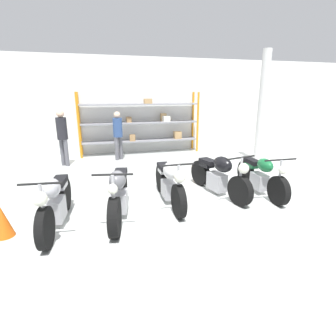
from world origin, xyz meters
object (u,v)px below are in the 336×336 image
person_near_rack (118,132)px  motorcycle_black (219,175)px  person_browsing (62,133)px  shelving_rack (143,123)px  motorcycle_green (261,176)px  motorcycle_white (169,182)px  traffic_cone (2,221)px  motorcycle_grey (119,194)px  motorcycle_silver (55,202)px

person_near_rack → motorcycle_black: bearing=170.5°
person_near_rack → person_browsing: bearing=66.3°
shelving_rack → motorcycle_green: bearing=-69.5°
motorcycle_white → traffic_cone: motorcycle_white is taller
motorcycle_grey → person_browsing: size_ratio=1.16×
motorcycle_black → motorcycle_white: bearing=-93.3°
motorcycle_black → person_browsing: size_ratio=1.16×
shelving_rack → person_near_rack: 1.34m
traffic_cone → shelving_rack: bearing=59.3°
person_browsing → motorcycle_black: bearing=86.5°
shelving_rack → motorcycle_green: shelving_rack is taller
motorcycle_silver → motorcycle_green: bearing=101.7°
motorcycle_grey → motorcycle_green: (3.29, 0.37, -0.02)m
person_near_rack → shelving_rack: bearing=-86.6°
shelving_rack → motorcycle_grey: bearing=-104.8°
traffic_cone → motorcycle_silver: bearing=9.5°
motorcycle_silver → person_near_rack: bearing=168.0°
motorcycle_green → traffic_cone: bearing=-81.7°
motorcycle_green → person_browsing: size_ratio=1.11×
person_near_rack → traffic_cone: bearing=118.8°
motorcycle_silver → person_browsing: size_ratio=1.15×
motorcycle_white → motorcycle_green: (2.20, 0.01, -0.05)m
shelving_rack → traffic_cone: bearing=-120.7°
motorcycle_grey → motorcycle_black: 2.39m
motorcycle_silver → motorcycle_grey: (1.10, 0.10, -0.01)m
motorcycle_silver → motorcycle_white: (2.18, 0.46, 0.02)m
shelving_rack → traffic_cone: size_ratio=8.28×
shelving_rack → person_near_rack: size_ratio=2.72×
motorcycle_green → person_browsing: bearing=-127.5°
person_browsing → person_near_rack: (1.76, 0.37, -0.07)m
motorcycle_black → person_browsing: (-3.70, 3.60, 0.60)m
motorcycle_white → person_near_rack: bearing=-170.3°
person_browsing → traffic_cone: (-0.53, -4.40, -0.78)m
motorcycle_silver → traffic_cone: (-0.81, -0.13, -0.18)m
traffic_cone → motorcycle_green: bearing=6.6°
motorcycle_black → person_browsing: person_browsing is taller
shelving_rack → person_near_rack: (-1.04, -0.84, -0.19)m
traffic_cone → motorcycle_grey: bearing=6.9°
motorcycle_white → shelving_rack: bearing=176.4°
shelving_rack → motorcycle_grey: (-1.42, -5.37, -0.73)m
motorcycle_grey → person_browsing: 4.43m
shelving_rack → person_browsing: size_ratio=2.56×
motorcycle_black → shelving_rack: bearing=178.0°
motorcycle_silver → motorcycle_grey: motorcycle_grey is taller
motorcycle_grey → motorcycle_green: motorcycle_grey is taller
shelving_rack → motorcycle_silver: size_ratio=2.23×
motorcycle_black → person_near_rack: 4.45m
motorcycle_white → motorcycle_black: size_ratio=0.99×
motorcycle_green → motorcycle_black: bearing=-99.8°
motorcycle_white → person_near_rack: 4.27m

